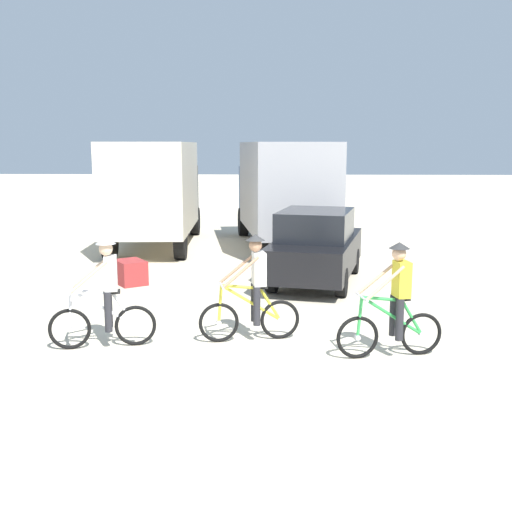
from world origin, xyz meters
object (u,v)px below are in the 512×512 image
Objects in this scene: cyclist_orange_shirt at (105,297)px; supply_crate at (131,272)px; cyclist_cowboy_hat at (253,292)px; box_truck_grey_hauler at (283,189)px; cyclist_near_camera at (394,304)px; sedan_parked at (316,246)px; box_truck_cream_rv at (155,189)px.

cyclist_orange_shirt is 4.74m from supply_crate.
supply_crate is (-3.10, 4.20, -0.56)m from cyclist_cowboy_hat.
supply_crate is at bearing -123.09° from box_truck_grey_hauler.
cyclist_orange_shirt is (-2.93, -10.24, -1.03)m from box_truck_grey_hauler.
cyclist_orange_shirt is 1.00× the size of cyclist_cowboy_hat.
cyclist_near_camera reaches higher than supply_crate.
sedan_parked is 2.46× the size of cyclist_near_camera.
cyclist_cowboy_hat is (-0.54, -9.79, -1.03)m from box_truck_grey_hauler.
box_truck_cream_rv is 7.16m from sedan_parked.
cyclist_cowboy_hat is at bearing 10.82° from cyclist_orange_shirt.
box_truck_cream_rv is at bearing 96.61° from cyclist_orange_shirt.
box_truck_grey_hauler is 5.40m from sedan_parked.
box_truck_grey_hauler is at bearing 1.35° from box_truck_cream_rv.
box_truck_cream_rv is at bearing 119.05° from cyclist_near_camera.
cyclist_cowboy_hat is 2.37× the size of supply_crate.
box_truck_grey_hauler is 3.86× the size of cyclist_cowboy_hat.
cyclist_orange_shirt and cyclist_near_camera have the same top height.
cyclist_cowboy_hat is at bearing -69.84° from box_truck_cream_rv.
sedan_parked is at bearing 53.52° from cyclist_orange_shirt.
cyclist_near_camera is at bearing -80.88° from box_truck_grey_hauler.
cyclist_orange_shirt is at bearing -83.39° from box_truck_cream_rv.
cyclist_orange_shirt is 2.37× the size of supply_crate.
supply_crate is at bearing -85.23° from box_truck_cream_rv.
supply_crate is (-3.64, -5.59, -1.59)m from box_truck_grey_hauler.
box_truck_grey_hauler is 9.14× the size of supply_crate.
cyclist_orange_shirt reaches higher than supply_crate.
box_truck_cream_rv is 4.10m from box_truck_grey_hauler.
sedan_parked is 2.46× the size of cyclist_orange_shirt.
cyclist_orange_shirt is at bearing 176.60° from cyclist_near_camera.
box_truck_grey_hauler is 3.86× the size of cyclist_orange_shirt.
supply_crate is at bearing -175.60° from sedan_parked.
box_truck_cream_rv reaches higher than cyclist_near_camera.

